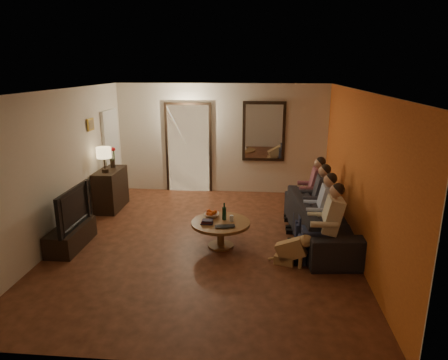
# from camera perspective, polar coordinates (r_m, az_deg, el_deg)

# --- Properties ---
(floor) EXTENTS (5.00, 6.00, 0.01)m
(floor) POSITION_cam_1_polar(r_m,az_deg,el_deg) (7.09, -2.66, -8.79)
(floor) COLOR #432112
(floor) RESTS_ON ground
(ceiling) EXTENTS (5.00, 6.00, 0.01)m
(ceiling) POSITION_cam_1_polar(r_m,az_deg,el_deg) (6.46, -2.96, 12.67)
(ceiling) COLOR white
(ceiling) RESTS_ON back_wall
(back_wall) EXTENTS (5.00, 0.02, 2.60)m
(back_wall) POSITION_cam_1_polar(r_m,az_deg,el_deg) (9.57, -0.34, 5.88)
(back_wall) COLOR beige
(back_wall) RESTS_ON floor
(front_wall) EXTENTS (5.00, 0.02, 2.60)m
(front_wall) POSITION_cam_1_polar(r_m,az_deg,el_deg) (3.88, -8.95, -9.63)
(front_wall) COLOR beige
(front_wall) RESTS_ON floor
(left_wall) EXTENTS (0.02, 6.00, 2.60)m
(left_wall) POSITION_cam_1_polar(r_m,az_deg,el_deg) (7.42, -22.30, 1.76)
(left_wall) COLOR beige
(left_wall) RESTS_ON floor
(right_wall) EXTENTS (0.02, 6.00, 2.60)m
(right_wall) POSITION_cam_1_polar(r_m,az_deg,el_deg) (6.79, 18.59, 0.89)
(right_wall) COLOR beige
(right_wall) RESTS_ON floor
(orange_accent) EXTENTS (0.01, 6.00, 2.60)m
(orange_accent) POSITION_cam_1_polar(r_m,az_deg,el_deg) (6.79, 18.51, 0.89)
(orange_accent) COLOR #CD5B23
(orange_accent) RESTS_ON right_wall
(kitchen_doorway) EXTENTS (1.00, 0.06, 2.10)m
(kitchen_doorway) POSITION_cam_1_polar(r_m,az_deg,el_deg) (9.71, -5.07, 4.46)
(kitchen_doorway) COLOR #FFE0A5
(kitchen_doorway) RESTS_ON floor
(door_trim) EXTENTS (1.12, 0.04, 2.22)m
(door_trim) POSITION_cam_1_polar(r_m,az_deg,el_deg) (9.70, -5.08, 4.44)
(door_trim) COLOR black
(door_trim) RESTS_ON floor
(fridge_glimpse) EXTENTS (0.45, 0.03, 1.70)m
(fridge_glimpse) POSITION_cam_1_polar(r_m,az_deg,el_deg) (9.70, -3.59, 3.58)
(fridge_glimpse) COLOR silver
(fridge_glimpse) RESTS_ON floor
(mirror_frame) EXTENTS (1.00, 0.05, 1.40)m
(mirror_frame) POSITION_cam_1_polar(r_m,az_deg,el_deg) (9.46, 5.72, 6.91)
(mirror_frame) COLOR black
(mirror_frame) RESTS_ON back_wall
(mirror_glass) EXTENTS (0.86, 0.02, 1.26)m
(mirror_glass) POSITION_cam_1_polar(r_m,az_deg,el_deg) (9.43, 5.72, 6.88)
(mirror_glass) COLOR white
(mirror_glass) RESTS_ON back_wall
(white_door) EXTENTS (0.06, 0.85, 2.04)m
(white_door) POSITION_cam_1_polar(r_m,az_deg,el_deg) (9.51, -15.70, 3.50)
(white_door) COLOR white
(white_door) RESTS_ON floor
(framed_art) EXTENTS (0.03, 0.28, 0.24)m
(framed_art) POSITION_cam_1_polar(r_m,az_deg,el_deg) (8.47, -18.54, 7.53)
(framed_art) COLOR #B28C33
(framed_art) RESTS_ON left_wall
(art_canvas) EXTENTS (0.01, 0.22, 0.18)m
(art_canvas) POSITION_cam_1_polar(r_m,az_deg,el_deg) (8.46, -18.45, 7.53)
(art_canvas) COLOR brown
(art_canvas) RESTS_ON left_wall
(dresser) EXTENTS (0.45, 0.97, 0.86)m
(dresser) POSITION_cam_1_polar(r_m,az_deg,el_deg) (8.89, -15.86, -1.29)
(dresser) COLOR black
(dresser) RESTS_ON floor
(table_lamp) EXTENTS (0.30, 0.30, 0.54)m
(table_lamp) POSITION_cam_1_polar(r_m,az_deg,el_deg) (8.52, -16.73, 2.78)
(table_lamp) COLOR beige
(table_lamp) RESTS_ON dresser
(flower_vase) EXTENTS (0.14, 0.14, 0.44)m
(flower_vase) POSITION_cam_1_polar(r_m,az_deg,el_deg) (8.93, -15.68, 3.11)
(flower_vase) COLOR #AF1216
(flower_vase) RESTS_ON dresser
(tv_stand) EXTENTS (0.45, 1.10, 0.37)m
(tv_stand) POSITION_cam_1_polar(r_m,az_deg,el_deg) (7.32, -21.02, -7.54)
(tv_stand) COLOR black
(tv_stand) RESTS_ON floor
(tv) EXTENTS (1.17, 0.15, 0.67)m
(tv) POSITION_cam_1_polar(r_m,az_deg,el_deg) (7.14, -21.43, -3.69)
(tv) COLOR black
(tv) RESTS_ON tv_stand
(sofa) EXTENTS (2.60, 1.23, 0.73)m
(sofa) POSITION_cam_1_polar(r_m,az_deg,el_deg) (7.25, 14.07, -5.57)
(sofa) COLOR black
(sofa) RESTS_ON floor
(person_a) EXTENTS (0.60, 0.40, 1.20)m
(person_a) POSITION_cam_1_polar(r_m,az_deg,el_deg) (6.32, 14.51, -6.56)
(person_a) COLOR tan
(person_a) RESTS_ON sofa
(person_b) EXTENTS (0.60, 0.40, 1.20)m
(person_b) POSITION_cam_1_polar(r_m,az_deg,el_deg) (6.87, 13.74, -4.66)
(person_b) COLOR tan
(person_b) RESTS_ON sofa
(person_c) EXTENTS (0.60, 0.40, 1.20)m
(person_c) POSITION_cam_1_polar(r_m,az_deg,el_deg) (7.43, 13.09, -3.05)
(person_c) COLOR tan
(person_c) RESTS_ON sofa
(person_d) EXTENTS (0.60, 0.40, 1.20)m
(person_d) POSITION_cam_1_polar(r_m,az_deg,el_deg) (8.00, 12.53, -1.67)
(person_d) COLOR tan
(person_d) RESTS_ON sofa
(dog) EXTENTS (0.61, 0.39, 0.56)m
(dog) POSITION_cam_1_polar(r_m,az_deg,el_deg) (6.29, 9.60, -9.57)
(dog) COLOR tan
(dog) RESTS_ON floor
(coffee_table) EXTENTS (1.20, 1.20, 0.45)m
(coffee_table) POSITION_cam_1_polar(r_m,az_deg,el_deg) (6.83, -0.47, -7.73)
(coffee_table) COLOR brown
(coffee_table) RESTS_ON floor
(bowl) EXTENTS (0.26, 0.26, 0.06)m
(bowl) POSITION_cam_1_polar(r_m,az_deg,el_deg) (6.95, -1.78, -5.01)
(bowl) COLOR white
(bowl) RESTS_ON coffee_table
(oranges) EXTENTS (0.20, 0.20, 0.08)m
(oranges) POSITION_cam_1_polar(r_m,az_deg,el_deg) (6.93, -1.79, -4.48)
(oranges) COLOR #D64B12
(oranges) RESTS_ON bowl
(wine_bottle) EXTENTS (0.07, 0.07, 0.31)m
(wine_bottle) POSITION_cam_1_polar(r_m,az_deg,el_deg) (6.77, 0.03, -4.46)
(wine_bottle) COLOR black
(wine_bottle) RESTS_ON coffee_table
(wine_glass) EXTENTS (0.06, 0.06, 0.10)m
(wine_glass) POSITION_cam_1_polar(r_m,az_deg,el_deg) (6.75, 1.09, -5.48)
(wine_glass) COLOR silver
(wine_glass) RESTS_ON coffee_table
(book_stack) EXTENTS (0.20, 0.15, 0.07)m
(book_stack) POSITION_cam_1_polar(r_m,az_deg,el_deg) (6.66, -2.46, -5.95)
(book_stack) COLOR black
(book_stack) RESTS_ON coffee_table
(laptop) EXTENTS (0.36, 0.27, 0.03)m
(laptop) POSITION_cam_1_polar(r_m,az_deg,el_deg) (6.47, 0.17, -6.82)
(laptop) COLOR black
(laptop) RESTS_ON coffee_table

